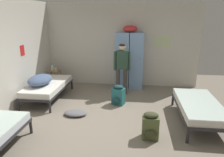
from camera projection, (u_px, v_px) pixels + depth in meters
The scene contains 13 objects.
ground_plane at pixel (111, 121), 4.92m from camera, with size 9.03×9.03×0.00m, color gray.
room_backdrop at pixel (70, 51), 5.98m from camera, with size 5.20×5.70×2.80m.
locker_bank at pixel (129, 59), 7.03m from camera, with size 0.90×0.55×2.07m.
shelf_unit at pixel (55, 77), 7.30m from camera, with size 0.38×0.30×0.57m.
bed_right at pixel (199, 106), 4.79m from camera, with size 0.90×1.90×0.49m.
bed_left_rear at pixel (48, 86), 6.17m from camera, with size 0.90×1.90×0.49m.
bedding_heap at pixel (40, 80), 5.95m from camera, with size 0.60×0.89×0.27m.
person_traveler at pixel (122, 64), 6.40m from camera, with size 0.49×0.25×1.57m.
water_bottle at pixel (52, 67), 7.24m from camera, with size 0.07×0.07×0.23m.
lotion_bottle at pixel (56, 69), 7.17m from camera, with size 0.06×0.06×0.15m.
backpack_olive at pixel (150, 126), 4.16m from camera, with size 0.32×0.34×0.55m.
backpack_teal at pixel (118, 95), 5.80m from camera, with size 0.38×0.40×0.55m.
clothes_pile_grey at pixel (76, 113), 5.21m from camera, with size 0.56×0.39×0.11m.
Camera 1 is at (0.57, -4.41, 2.32)m, focal length 34.03 mm.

